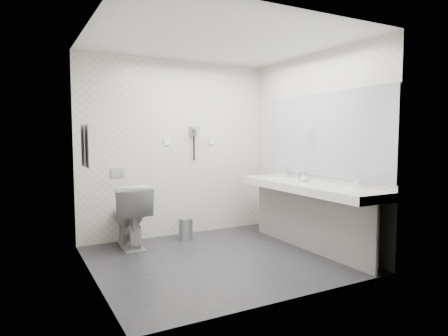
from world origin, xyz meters
TOP-DOWN VIEW (x-y plane):
  - floor at (0.00, 0.00)m, footprint 2.80×2.80m
  - ceiling at (0.00, 0.00)m, footprint 2.80×2.80m
  - wall_back at (0.00, 1.30)m, footprint 2.80×0.00m
  - wall_front at (0.00, -1.30)m, footprint 2.80×0.00m
  - wall_left at (-1.40, 0.00)m, footprint 0.00×2.60m
  - wall_right at (1.40, 0.00)m, footprint 0.00×2.60m
  - vanity_counter at (1.12, -0.20)m, footprint 0.55×2.20m
  - vanity_panel at (1.15, -0.20)m, footprint 0.03×2.15m
  - vanity_post_near at (1.18, -1.24)m, footprint 0.06×0.06m
  - vanity_post_far at (1.18, 0.84)m, footprint 0.06×0.06m
  - mirror at (1.39, -0.20)m, footprint 0.02×2.20m
  - basin_near at (1.12, -0.85)m, footprint 0.40×0.31m
  - basin_far at (1.12, 0.45)m, footprint 0.40×0.31m
  - faucet_near at (1.32, -0.85)m, footprint 0.04×0.04m
  - faucet_far at (1.32, 0.45)m, footprint 0.04×0.04m
  - soap_bottle_a at (1.24, -0.06)m, footprint 0.06×0.06m
  - soap_bottle_b at (1.17, -0.09)m, footprint 0.11×0.11m
  - glass_left at (1.29, 0.10)m, footprint 0.07×0.07m
  - glass_right at (1.34, 0.12)m, footprint 0.08×0.08m
  - toilet at (-0.77, 1.02)m, footprint 0.51×0.84m
  - flush_plate at (-0.85, 1.29)m, footprint 0.18×0.02m
  - pedal_bin at (-0.01, 0.98)m, footprint 0.24×0.24m
  - bin_lid at (-0.01, 0.98)m, footprint 0.20×0.20m
  - towel_rail at (-1.35, 0.55)m, footprint 0.02×0.62m
  - towel_near at (-1.34, 0.41)m, footprint 0.07×0.24m
  - towel_far at (-1.34, 0.69)m, footprint 0.07×0.24m
  - dryer_cradle at (0.25, 1.27)m, footprint 0.10×0.04m
  - dryer_barrel at (0.25, 1.20)m, footprint 0.08×0.14m
  - dryer_cord at (0.25, 1.26)m, footprint 0.02×0.02m
  - switch_plate_a at (-0.15, 1.29)m, footprint 0.09×0.02m
  - switch_plate_b at (0.55, 1.29)m, footprint 0.09×0.02m

SIDE VIEW (x-z plane):
  - floor at x=0.00m, z-range 0.00..0.00m
  - pedal_bin at x=-0.01m, z-range 0.00..0.28m
  - bin_lid at x=-0.01m, z-range 0.28..0.30m
  - vanity_panel at x=1.15m, z-range 0.00..0.75m
  - vanity_post_near at x=1.18m, z-range 0.00..0.75m
  - vanity_post_far at x=1.18m, z-range 0.00..0.75m
  - toilet at x=-0.77m, z-range 0.00..0.82m
  - vanity_counter at x=1.12m, z-range 0.75..0.85m
  - basin_near at x=1.12m, z-range 0.81..0.86m
  - basin_far at x=1.12m, z-range 0.81..0.86m
  - soap_bottle_a at x=1.24m, z-range 0.85..0.94m
  - glass_left at x=1.29m, z-range 0.85..0.95m
  - soap_bottle_b at x=1.17m, z-range 0.85..0.95m
  - glass_right at x=1.34m, z-range 0.85..0.96m
  - faucet_near at x=1.32m, z-range 0.85..1.00m
  - faucet_far at x=1.32m, z-range 0.85..1.00m
  - flush_plate at x=-0.85m, z-range 0.89..1.01m
  - wall_back at x=0.00m, z-range -0.15..2.65m
  - wall_front at x=0.00m, z-range -0.15..2.65m
  - wall_left at x=-1.40m, z-range -0.05..2.55m
  - wall_right at x=1.40m, z-range -0.05..2.55m
  - dryer_cord at x=0.25m, z-range 1.07..1.43m
  - towel_near at x=-1.34m, z-range 1.09..1.57m
  - towel_far at x=-1.34m, z-range 1.09..1.57m
  - switch_plate_a at x=-0.15m, z-range 1.31..1.40m
  - switch_plate_b at x=0.55m, z-range 1.31..1.40m
  - mirror at x=1.39m, z-range 0.92..1.98m
  - dryer_cradle at x=0.25m, z-range 1.43..1.57m
  - dryer_barrel at x=0.25m, z-range 1.49..1.57m
  - towel_rail at x=-1.35m, z-range 1.54..1.56m
  - ceiling at x=0.00m, z-range 2.50..2.50m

